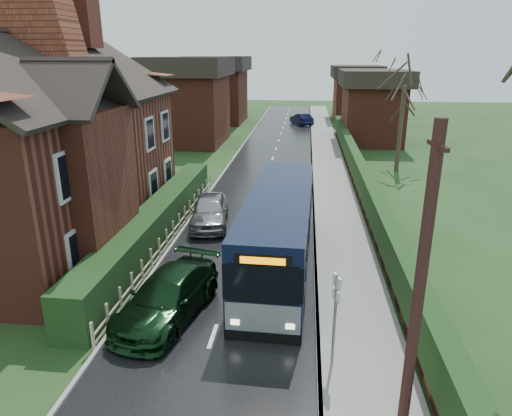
# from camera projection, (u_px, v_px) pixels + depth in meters

# --- Properties ---
(ground) EXTENTS (140.00, 140.00, 0.00)m
(ground) POSITION_uv_depth(u_px,v_px,m) (225.00, 302.00, 15.20)
(ground) COLOR #284B20
(ground) RESTS_ON ground
(road) EXTENTS (6.00, 100.00, 0.02)m
(road) POSITION_uv_depth(u_px,v_px,m) (256.00, 207.00, 24.61)
(road) COLOR black
(road) RESTS_ON ground
(pavement) EXTENTS (2.50, 100.00, 0.14)m
(pavement) POSITION_uv_depth(u_px,v_px,m) (336.00, 208.00, 24.16)
(pavement) COLOR slate
(pavement) RESTS_ON ground
(kerb_right) EXTENTS (0.12, 100.00, 0.14)m
(kerb_right) POSITION_uv_depth(u_px,v_px,m) (313.00, 208.00, 24.29)
(kerb_right) COLOR gray
(kerb_right) RESTS_ON ground
(kerb_left) EXTENTS (0.12, 100.00, 0.10)m
(kerb_left) POSITION_uv_depth(u_px,v_px,m) (201.00, 204.00, 24.91)
(kerb_left) COLOR gray
(kerb_left) RESTS_ON ground
(front_hedge) EXTENTS (1.20, 16.00, 1.60)m
(front_hedge) POSITION_uv_depth(u_px,v_px,m) (156.00, 223.00, 20.05)
(front_hedge) COLOR #183213
(front_hedge) RESTS_ON ground
(picket_fence) EXTENTS (0.10, 16.00, 0.90)m
(picket_fence) POSITION_uv_depth(u_px,v_px,m) (173.00, 231.00, 20.08)
(picket_fence) COLOR tan
(picket_fence) RESTS_ON ground
(right_wall_hedge) EXTENTS (0.60, 50.00, 1.80)m
(right_wall_hedge) POSITION_uv_depth(u_px,v_px,m) (367.00, 192.00, 23.70)
(right_wall_hedge) COLOR maroon
(right_wall_hedge) RESTS_ON ground
(brick_house) EXTENTS (9.30, 14.60, 10.30)m
(brick_house) POSITION_uv_depth(u_px,v_px,m) (37.00, 141.00, 19.18)
(brick_house) COLOR maroon
(brick_house) RESTS_ON ground
(bus) EXTENTS (2.56, 9.93, 3.00)m
(bus) POSITION_uv_depth(u_px,v_px,m) (279.00, 232.00, 17.13)
(bus) COLOR black
(bus) RESTS_ON ground
(car_silver) EXTENTS (2.27, 4.45, 1.45)m
(car_silver) POSITION_uv_depth(u_px,v_px,m) (209.00, 210.00, 21.83)
(car_silver) COLOR #A09FA3
(car_silver) RESTS_ON ground
(car_green) EXTENTS (2.87, 5.05, 1.38)m
(car_green) POSITION_uv_depth(u_px,v_px,m) (168.00, 297.00, 14.16)
(car_green) COLOR black
(car_green) RESTS_ON ground
(car_distant) EXTENTS (2.92, 4.17, 1.30)m
(car_distant) POSITION_uv_depth(u_px,v_px,m) (301.00, 119.00, 52.98)
(car_distant) COLOR black
(car_distant) RESTS_ON ground
(bus_stop_sign) EXTENTS (0.19, 0.40, 2.72)m
(bus_stop_sign) POSITION_uv_depth(u_px,v_px,m) (335.00, 308.00, 11.46)
(bus_stop_sign) COLOR slate
(bus_stop_sign) RESTS_ON ground
(telegraph_pole) EXTENTS (0.23, 0.88, 6.80)m
(telegraph_pole) POSITION_uv_depth(u_px,v_px,m) (419.00, 291.00, 8.90)
(telegraph_pole) COLOR black
(telegraph_pole) RESTS_ON ground
(tree_right_far) EXTENTS (4.32, 4.32, 8.34)m
(tree_right_far) POSITION_uv_depth(u_px,v_px,m) (405.00, 79.00, 30.28)
(tree_right_far) COLOR #382B21
(tree_right_far) RESTS_ON ground
(tree_house_side) EXTENTS (4.02, 4.02, 9.14)m
(tree_house_side) POSITION_uv_depth(u_px,v_px,m) (79.00, 69.00, 31.30)
(tree_house_side) COLOR #352B1F
(tree_house_side) RESTS_ON ground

